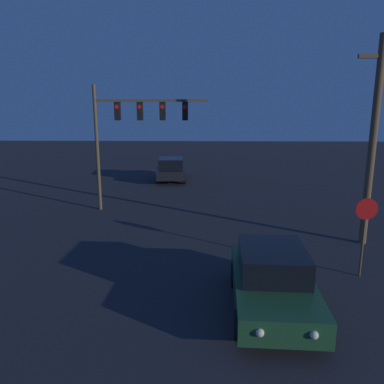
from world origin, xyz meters
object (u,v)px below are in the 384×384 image
Objects in this scene: stop_sign at (365,223)px; utility_pole at (373,140)px; car_far at (171,169)px; car_near at (272,280)px; traffic_signal_mast at (131,124)px.

utility_pole is (1.33, 3.03, 2.29)m from stop_sign.
car_far is at bearing 124.20° from utility_pole.
utility_pole reaches higher than car_near.
car_near is at bearing -131.47° from utility_pole.
car_far is 17.38m from stop_sign.
stop_sign is at bearing -41.91° from traffic_signal_mast.
car_near is 0.99× the size of car_far.
traffic_signal_mast is (-1.27, -8.04, 3.62)m from car_far.
stop_sign is (7.31, -15.74, 0.93)m from car_far.
utility_pole reaches higher than car_far.
stop_sign reaches higher than car_far.
car_far is 8.90m from traffic_signal_mast.
stop_sign is at bearing -113.69° from utility_pole.
car_near is 3.90m from stop_sign.
car_near is 1.76× the size of stop_sign.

